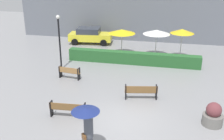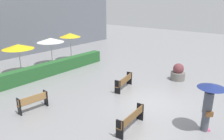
{
  "view_description": "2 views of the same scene",
  "coord_description": "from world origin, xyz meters",
  "px_view_note": "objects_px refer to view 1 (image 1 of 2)",
  "views": [
    {
      "loc": [
        2.0,
        -11.63,
        7.27
      ],
      "look_at": [
        -1.4,
        3.71,
        1.18
      ],
      "focal_mm": 43.06,
      "sensor_mm": 36.0,
      "label": 1
    },
    {
      "loc": [
        -9.57,
        -4.81,
        5.33
      ],
      "look_at": [
        0.78,
        3.6,
        0.98
      ],
      "focal_mm": 33.98,
      "sensor_mm": 36.0,
      "label": 2
    }
  ],
  "objects_px": {
    "bench_near_left": "(68,109)",
    "parked_car": "(90,35)",
    "bench_far_left": "(69,72)",
    "planter_pot": "(213,115)",
    "patio_umbrella_yellow": "(122,31)",
    "pedestrian_with_umbrella": "(87,123)",
    "lamp_post": "(59,37)",
    "bench_mid_center": "(141,91)",
    "patio_umbrella_white": "(157,32)",
    "patio_umbrella_yellow_far": "(182,31)"
  },
  "relations": [
    {
      "from": "bench_mid_center",
      "to": "lamp_post",
      "type": "bearing_deg",
      "value": 150.45
    },
    {
      "from": "patio_umbrella_yellow",
      "to": "patio_umbrella_white",
      "type": "bearing_deg",
      "value": 1.29
    },
    {
      "from": "pedestrian_with_umbrella",
      "to": "planter_pot",
      "type": "distance_m",
      "value": 6.36
    },
    {
      "from": "bench_mid_center",
      "to": "lamp_post",
      "type": "height_order",
      "value": "lamp_post"
    },
    {
      "from": "pedestrian_with_umbrella",
      "to": "lamp_post",
      "type": "relative_size",
      "value": 0.54
    },
    {
      "from": "bench_near_left",
      "to": "parked_car",
      "type": "distance_m",
      "value": 14.25
    },
    {
      "from": "bench_mid_center",
      "to": "patio_umbrella_yellow",
      "type": "distance_m",
      "value": 8.42
    },
    {
      "from": "parked_car",
      "to": "planter_pot",
      "type": "bearing_deg",
      "value": -52.1
    },
    {
      "from": "pedestrian_with_umbrella",
      "to": "patio_umbrella_white",
      "type": "xyz_separation_m",
      "value": [
        1.82,
        13.3,
        0.73
      ]
    },
    {
      "from": "bench_mid_center",
      "to": "bench_near_left",
      "type": "bearing_deg",
      "value": -140.13
    },
    {
      "from": "bench_near_left",
      "to": "pedestrian_with_umbrella",
      "type": "distance_m",
      "value": 3.31
    },
    {
      "from": "bench_far_left",
      "to": "patio_umbrella_yellow",
      "type": "xyz_separation_m",
      "value": [
        2.56,
        5.87,
        1.63
      ]
    },
    {
      "from": "pedestrian_with_umbrella",
      "to": "patio_umbrella_yellow_far",
      "type": "xyz_separation_m",
      "value": [
        3.86,
        13.18,
        0.92
      ]
    },
    {
      "from": "lamp_post",
      "to": "patio_umbrella_yellow_far",
      "type": "bearing_deg",
      "value": 25.16
    },
    {
      "from": "patio_umbrella_white",
      "to": "planter_pot",
      "type": "bearing_deg",
      "value": -70.76
    },
    {
      "from": "bench_near_left",
      "to": "planter_pot",
      "type": "distance_m",
      "value": 7.19
    },
    {
      "from": "bench_mid_center",
      "to": "patio_umbrella_white",
      "type": "xyz_separation_m",
      "value": [
        0.29,
        7.91,
        1.71
      ]
    },
    {
      "from": "planter_pot",
      "to": "parked_car",
      "type": "xyz_separation_m",
      "value": [
        -10.16,
        13.05,
        0.31
      ]
    },
    {
      "from": "bench_mid_center",
      "to": "patio_umbrella_white",
      "type": "height_order",
      "value": "patio_umbrella_white"
    },
    {
      "from": "bench_mid_center",
      "to": "patio_umbrella_yellow_far",
      "type": "bearing_deg",
      "value": 73.42
    },
    {
      "from": "bench_mid_center",
      "to": "pedestrian_with_umbrella",
      "type": "height_order",
      "value": "pedestrian_with_umbrella"
    },
    {
      "from": "bench_far_left",
      "to": "patio_umbrella_white",
      "type": "xyz_separation_m",
      "value": [
        5.45,
        5.94,
        1.71
      ]
    },
    {
      "from": "pedestrian_with_umbrella",
      "to": "lamp_post",
      "type": "distance_m",
      "value": 10.36
    },
    {
      "from": "bench_near_left",
      "to": "patio_umbrella_yellow",
      "type": "relative_size",
      "value": 0.82
    },
    {
      "from": "bench_near_left",
      "to": "lamp_post",
      "type": "xyz_separation_m",
      "value": [
        -3.05,
        6.51,
        1.97
      ]
    },
    {
      "from": "patio_umbrella_white",
      "to": "parked_car",
      "type": "bearing_deg",
      "value": 154.68
    },
    {
      "from": "patio_umbrella_yellow",
      "to": "bench_near_left",
      "type": "bearing_deg",
      "value": -94.28
    },
    {
      "from": "pedestrian_with_umbrella",
      "to": "lamp_post",
      "type": "height_order",
      "value": "lamp_post"
    },
    {
      "from": "bench_far_left",
      "to": "planter_pot",
      "type": "relative_size",
      "value": 1.3
    },
    {
      "from": "parked_car",
      "to": "patio_umbrella_white",
      "type": "bearing_deg",
      "value": -25.32
    },
    {
      "from": "planter_pot",
      "to": "patio_umbrella_white",
      "type": "bearing_deg",
      "value": 109.24
    },
    {
      "from": "bench_mid_center",
      "to": "planter_pot",
      "type": "height_order",
      "value": "planter_pot"
    },
    {
      "from": "bench_near_left",
      "to": "pedestrian_with_umbrella",
      "type": "height_order",
      "value": "pedestrian_with_umbrella"
    },
    {
      "from": "pedestrian_with_umbrella",
      "to": "patio_umbrella_white",
      "type": "distance_m",
      "value": 13.44
    },
    {
      "from": "bench_mid_center",
      "to": "patio_umbrella_yellow_far",
      "type": "height_order",
      "value": "patio_umbrella_yellow_far"
    },
    {
      "from": "lamp_post",
      "to": "parked_car",
      "type": "bearing_deg",
      "value": 89.7
    },
    {
      "from": "bench_far_left",
      "to": "pedestrian_with_umbrella",
      "type": "height_order",
      "value": "pedestrian_with_umbrella"
    },
    {
      "from": "pedestrian_with_umbrella",
      "to": "patio_umbrella_yellow_far",
      "type": "height_order",
      "value": "patio_umbrella_yellow_far"
    },
    {
      "from": "planter_pot",
      "to": "parked_car",
      "type": "height_order",
      "value": "parked_car"
    },
    {
      "from": "lamp_post",
      "to": "planter_pot",
      "type": "bearing_deg",
      "value": -28.92
    },
    {
      "from": "bench_far_left",
      "to": "lamp_post",
      "type": "bearing_deg",
      "value": 127.46
    },
    {
      "from": "bench_far_left",
      "to": "lamp_post",
      "type": "distance_m",
      "value": 2.91
    },
    {
      "from": "patio_umbrella_yellow",
      "to": "parked_car",
      "type": "xyz_separation_m",
      "value": [
        -3.82,
        3.24,
        -1.31
      ]
    },
    {
      "from": "patio_umbrella_yellow",
      "to": "bench_far_left",
      "type": "bearing_deg",
      "value": -113.52
    },
    {
      "from": "patio_umbrella_yellow",
      "to": "patio_umbrella_yellow_far",
      "type": "relative_size",
      "value": 0.89
    },
    {
      "from": "planter_pot",
      "to": "lamp_post",
      "type": "distance_m",
      "value": 11.81
    },
    {
      "from": "bench_near_left",
      "to": "patio_umbrella_white",
      "type": "relative_size",
      "value": 0.79
    },
    {
      "from": "bench_far_left",
      "to": "planter_pot",
      "type": "bearing_deg",
      "value": -23.87
    },
    {
      "from": "bench_near_left",
      "to": "planter_pot",
      "type": "bearing_deg",
      "value": 7.01
    },
    {
      "from": "bench_mid_center",
      "to": "patio_umbrella_white",
      "type": "distance_m",
      "value": 8.09
    }
  ]
}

